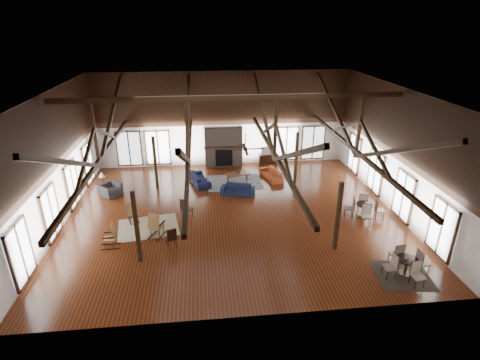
{
  "coord_description": "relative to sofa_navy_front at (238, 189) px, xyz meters",
  "views": [
    {
      "loc": [
        -1.35,
        -16.33,
        8.93
      ],
      "look_at": [
        0.48,
        1.0,
        1.37
      ],
      "focal_mm": 28.0,
      "sensor_mm": 36.0,
      "label": 1
    }
  ],
  "objects": [
    {
      "name": "rug_dark",
      "position": [
        5.49,
        -7.75,
        -0.27
      ],
      "size": [
        2.23,
        2.07,
        0.01
      ],
      "primitive_type": "cube",
      "rotation": [
        0.0,
        0.0,
        -0.13
      ],
      "color": "black",
      "rests_on": "floor"
    },
    {
      "name": "vase",
      "position": [
        0.21,
        1.81,
        0.34
      ],
      "size": [
        0.22,
        0.22,
        0.2
      ],
      "primitive_type": "imported",
      "rotation": [
        0.0,
        0.0,
        -0.13
      ],
      "color": "#B2B2B2",
      "rests_on": "coffee_table"
    },
    {
      "name": "wall_front",
      "position": [
        -0.47,
        -9.23,
        2.73
      ],
      "size": [
        16.0,
        0.02,
        6.0
      ],
      "primitive_type": "cube",
      "color": "white",
      "rests_on": "floor"
    },
    {
      "name": "wall_back",
      "position": [
        -0.47,
        4.77,
        2.73
      ],
      "size": [
        16.0,
        0.02,
        6.0
      ],
      "primitive_type": "cube",
      "color": "white",
      "rests_on": "floor"
    },
    {
      "name": "wall_right",
      "position": [
        7.53,
        -2.23,
        2.73
      ],
      "size": [
        0.02,
        14.0,
        6.0
      ],
      "primitive_type": "cube",
      "color": "white",
      "rests_on": "floor"
    },
    {
      "name": "rug_tan",
      "position": [
        -4.48,
        -3.14,
        -0.27
      ],
      "size": [
        3.0,
        2.52,
        0.01
      ],
      "primitive_type": "cube",
      "rotation": [
        0.0,
        0.0,
        0.16
      ],
      "color": "tan",
      "rests_on": "floor"
    },
    {
      "name": "cup_near",
      "position": [
        5.54,
        -7.69,
        0.46
      ],
      "size": [
        0.13,
        0.13,
        0.09
      ],
      "primitive_type": "imported",
      "rotation": [
        0.0,
        0.0,
        0.27
      ],
      "color": "#B2B2B2",
      "rests_on": "cafe_table_near"
    },
    {
      "name": "side_chair_a",
      "position": [
        -2.76,
        -2.52,
        0.35
      ],
      "size": [
        0.63,
        0.63,
        1.07
      ],
      "rotation": [
        0.0,
        0.0,
        -0.63
      ],
      "color": "black",
      "rests_on": "floor"
    },
    {
      "name": "side_table_lamp",
      "position": [
        -7.36,
        0.93,
        0.2
      ],
      "size": [
        0.49,
        0.49,
        1.24
      ],
      "color": "black",
      "rests_on": "floor"
    },
    {
      "name": "tv_console",
      "position": [
        2.53,
        4.52,
        0.05
      ],
      "size": [
        1.27,
        0.48,
        0.64
      ],
      "primitive_type": "cube",
      "color": "black",
      "rests_on": "floor"
    },
    {
      "name": "cup_far",
      "position": [
        5.89,
        -3.22,
        0.49
      ],
      "size": [
        0.16,
        0.16,
        0.1
      ],
      "primitive_type": "imported",
      "rotation": [
        0.0,
        0.0,
        -0.3
      ],
      "color": "#B2B2B2",
      "rests_on": "cafe_table_far"
    },
    {
      "name": "rug_navy",
      "position": [
        -0.03,
        1.62,
        -0.27
      ],
      "size": [
        3.23,
        2.46,
        0.01
      ],
      "primitive_type": "cube",
      "rotation": [
        0.0,
        0.0,
        0.02
      ],
      "color": "#16203F",
      "rests_on": "floor"
    },
    {
      "name": "post_grid",
      "position": [
        -0.47,
        -2.23,
        1.25
      ],
      "size": [
        8.16,
        7.16,
        3.05
      ],
      "color": "#32200E",
      "rests_on": "floor"
    },
    {
      "name": "wall_left",
      "position": [
        -8.47,
        -2.23,
        2.73
      ],
      "size": [
        0.02,
        14.0,
        6.0
      ],
      "primitive_type": "cube",
      "color": "white",
      "rests_on": "floor"
    },
    {
      "name": "armchair",
      "position": [
        -6.92,
        0.54,
        0.06
      ],
      "size": [
        1.35,
        1.37,
        0.67
      ],
      "primitive_type": "imported",
      "rotation": [
        0.0,
        0.0,
        0.89
      ],
      "color": "#2D2D30",
      "rests_on": "floor"
    },
    {
      "name": "sofa_navy_left",
      "position": [
        -2.06,
        1.67,
        0.03
      ],
      "size": [
        2.18,
        1.31,
        0.6
      ],
      "primitive_type": "imported",
      "rotation": [
        0.0,
        0.0,
        1.84
      ],
      "color": "#131835",
      "rests_on": "floor"
    },
    {
      "name": "cafe_table_near",
      "position": [
        5.61,
        -7.68,
        0.2
      ],
      "size": [
        1.84,
        1.84,
        0.95
      ],
      "rotation": [
        0.0,
        0.0,
        0.09
      ],
      "color": "black",
      "rests_on": "floor"
    },
    {
      "name": "rocking_chair_b",
      "position": [
        -4.03,
        -4.0,
        0.28
      ],
      "size": [
        0.81,
        1.03,
        1.18
      ],
      "rotation": [
        0.0,
        0.0,
        -0.41
      ],
      "color": "brown",
      "rests_on": "floor"
    },
    {
      "name": "ceiling",
      "position": [
        -0.47,
        -2.23,
        5.73
      ],
      "size": [
        16.0,
        14.0,
        0.02
      ],
      "primitive_type": "cube",
      "color": "black",
      "rests_on": "wall_back"
    },
    {
      "name": "sofa_orange",
      "position": [
        2.24,
        1.98,
        0.01
      ],
      "size": [
        2.06,
        1.22,
        0.56
      ],
      "primitive_type": "imported",
      "rotation": [
        0.0,
        0.0,
        -1.31
      ],
      "color": "#A64520",
      "rests_on": "floor"
    },
    {
      "name": "side_chair_b",
      "position": [
        -3.27,
        -4.96,
        0.28
      ],
      "size": [
        0.52,
        0.52,
        0.95
      ],
      "rotation": [
        0.0,
        0.0,
        0.37
      ],
      "color": "black",
      "rests_on": "floor"
    },
    {
      "name": "cafe_table_far",
      "position": [
        5.84,
        -3.26,
        0.22
      ],
      "size": [
        1.94,
        1.94,
        0.99
      ],
      "rotation": [
        0.0,
        0.0,
        -0.27
      ],
      "color": "black",
      "rests_on": "floor"
    },
    {
      "name": "roof_truss",
      "position": [
        -0.47,
        -2.23,
        3.76
      ],
      "size": [
        15.6,
        14.07,
        3.14
      ],
      "color": "#32200E",
      "rests_on": "wall_back"
    },
    {
      "name": "television",
      "position": [
        2.5,
        4.52,
        0.64
      ],
      "size": [
        0.98,
        0.15,
        0.56
      ],
      "primitive_type": "imported",
      "rotation": [
        0.0,
        0.0,
        0.02
      ],
      "color": "#B2B2B2",
      "rests_on": "tv_console"
    },
    {
      "name": "coffee_table",
      "position": [
        0.14,
        1.71,
        0.18
      ],
      "size": [
        1.47,
        1.03,
        0.51
      ],
      "rotation": [
        0.0,
        0.0,
        0.3
      ],
      "color": "#5A2E1B",
      "rests_on": "floor"
    },
    {
      "name": "fireplace",
      "position": [
        -0.47,
        4.44,
        1.02
      ],
      "size": [
        2.5,
        0.69,
        2.6
      ],
      "color": "#726357",
      "rests_on": "floor"
    },
    {
      "name": "ceiling_fan",
      "position": [
        0.03,
        -3.23,
        3.46
      ],
      "size": [
        1.6,
        1.6,
        0.75
      ],
      "color": "black",
      "rests_on": "roof_truss"
    },
    {
      "name": "sofa_navy_front",
      "position": [
        0.0,
        0.0,
        0.0
      ],
      "size": [
        2.0,
        1.21,
        0.55
      ],
      "primitive_type": "imported",
      "rotation": [
        0.0,
        0.0,
        -0.27
      ],
      "color": "#151E3B",
      "rests_on": "floor"
    },
    {
      "name": "floor",
      "position": [
        -0.47,
        -2.23,
        -0.27
      ],
      "size": [
        16.0,
        16.0,
        0.0
      ],
      "primitive_type": "plane",
      "color": "#602E14",
      "rests_on": "ground"
    },
    {
      "name": "rocking_chair_c",
      "position": [
        -5.78,
        -4.6,
        0.22
      ],
      "size": [
        0.84,
        0.49,
        1.05
      ],
      "rotation": [
        0.0,
        0.0,
        1.62
      ],
      "color": "brown",
      "rests_on": "floor"
    },
    {
      "name": "rocking_chair_a",
      "position": [
        -5.23,
        -2.5,
        0.21
      ],
      "size": [
        0.67,
        0.9,
        1.03
      ],
      "rotation": [
        0.0,
        0.0,
        0.34
      ],
      "color": "brown",
      "rests_on": "floor"
    }
  ]
}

